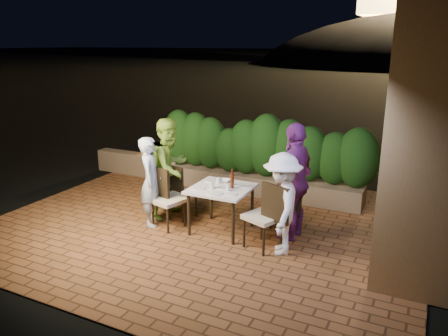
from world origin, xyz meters
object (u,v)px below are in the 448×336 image
Objects in this scene: chair_left_back at (182,193)px; diner_white at (282,204)px; diner_blue at (151,182)px; beer_bottle at (232,179)px; chair_right_back at (278,209)px; parapet_lamp at (146,152)px; diner_purple at (295,181)px; diner_green at (170,168)px; chair_left_front at (168,199)px; chair_right_front at (263,215)px; bowl at (224,181)px; dining_table at (221,209)px.

chair_left_back is 0.60× the size of diner_white.
beer_bottle is at bearing -100.55° from diner_blue.
chair_right_back is (0.70, 0.22, -0.48)m from beer_bottle.
diner_purple is at bearing -22.44° from parapet_lamp.
diner_green is at bearing -171.00° from chair_left_back.
diner_green reaches higher than chair_right_back.
chair_right_back is at bearing 17.42° from beer_bottle.
diner_purple reaches higher than diner_white.
beer_bottle is 1.15m from chair_left_back.
chair_left_front is at bearing -47.11° from parapet_lamp.
chair_right_front is (1.70, -0.02, 0.03)m from chair_left_front.
diner_white is at bearing 6.30° from diner_purple.
bowl is 0.22× the size of chair_right_back.
diner_blue reaches higher than dining_table.
diner_white reaches higher than chair_left_front.
chair_left_back is 0.49m from diner_green.
chair_left_front reaches higher than parapet_lamp.
diner_white reaches higher than chair_right_back.
chair_right_front is at bearing -18.26° from dining_table.
beer_bottle is at bearing 3.51° from chair_left_back.
beer_bottle reaches higher than chair_right_back.
diner_white reaches higher than beer_bottle.
beer_bottle reaches higher than bowl.
chair_right_back is 0.57× the size of diner_white.
beer_bottle is at bearing -42.75° from bowl.
chair_left_back is at bearing 5.01° from chair_right_front.
diner_white is at bearing -1.81° from chair_left_back.
chair_right_front is 1.22× the size of chair_right_back.
parapet_lamp is at bearing -138.81° from diner_white.
diner_white is (0.25, -0.57, 0.33)m from chair_right_back.
chair_left_front is 2.10m from diner_purple.
diner_purple is at bearing -83.15° from diner_green.
dining_table is 4.91× the size of bowl.
chair_right_back is (0.95, -0.01, -0.34)m from bowl.
chair_right_back reaches higher than parapet_lamp.
dining_table is at bearing -124.43° from diner_white.
diner_green is at bearing -82.11° from diner_purple.
dining_table is at bearing 31.55° from chair_left_front.
diner_white is (2.30, -0.03, -0.00)m from diner_blue.
diner_purple reaches higher than chair_right_front.
chair_right_front is at bearing -99.71° from diner_green.
beer_bottle is 0.33× the size of chair_left_front.
diner_white is 0.64m from diner_purple.
dining_table is 3.55m from parapet_lamp.
chair_right_front reaches higher than chair_left_back.
chair_right_back is 0.56m from diner_purple.
chair_left_back is (-0.80, -0.06, -0.32)m from bowl.
diner_green is (0.06, 0.50, 0.12)m from diner_blue.
beer_bottle is at bearing 14.81° from dining_table.
diner_purple reaches higher than parapet_lamp.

